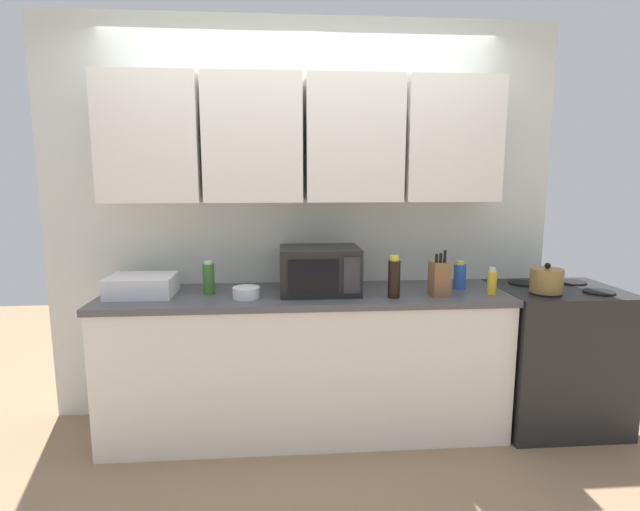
{
  "coord_description": "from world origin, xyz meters",
  "views": [
    {
      "loc": [
        -0.14,
        -3.19,
        1.59
      ],
      "look_at": [
        0.09,
        -0.25,
        1.12
      ],
      "focal_mm": 27.09,
      "sensor_mm": 36.0,
      "label": 1
    }
  ],
  "objects_px": {
    "bottle_blue_cleaner": "(460,276)",
    "bowl_ceramic_small": "(246,293)",
    "kettle": "(547,280)",
    "knife_block": "(439,278)",
    "dish_rack": "(142,285)",
    "microwave": "(320,270)",
    "bottle_green_oil": "(209,278)",
    "bottle_soy_dark": "(394,278)",
    "stove_range": "(554,355)",
    "bottle_yellow_mustard": "(492,282)"
  },
  "relations": [
    {
      "from": "bottle_yellow_mustard",
      "to": "bottle_blue_cleaner",
      "type": "bearing_deg",
      "value": 131.08
    },
    {
      "from": "knife_block",
      "to": "dish_rack",
      "type": "bearing_deg",
      "value": 175.64
    },
    {
      "from": "microwave",
      "to": "bottle_soy_dark",
      "type": "bearing_deg",
      "value": -21.04
    },
    {
      "from": "microwave",
      "to": "knife_block",
      "type": "distance_m",
      "value": 0.72
    },
    {
      "from": "bottle_yellow_mustard",
      "to": "bowl_ceramic_small",
      "type": "distance_m",
      "value": 1.47
    },
    {
      "from": "bottle_blue_cleaner",
      "to": "bowl_ceramic_small",
      "type": "xyz_separation_m",
      "value": [
        -1.33,
        -0.14,
        -0.05
      ]
    },
    {
      "from": "microwave",
      "to": "knife_block",
      "type": "bearing_deg",
      "value": -10.09
    },
    {
      "from": "bottle_soy_dark",
      "to": "bowl_ceramic_small",
      "type": "relative_size",
      "value": 1.57
    },
    {
      "from": "bottle_blue_cleaner",
      "to": "bottle_green_oil",
      "type": "bearing_deg",
      "value": -179.26
    },
    {
      "from": "microwave",
      "to": "bottle_green_oil",
      "type": "distance_m",
      "value": 0.67
    },
    {
      "from": "stove_range",
      "to": "dish_rack",
      "type": "relative_size",
      "value": 2.4
    },
    {
      "from": "dish_rack",
      "to": "knife_block",
      "type": "bearing_deg",
      "value": -4.36
    },
    {
      "from": "stove_range",
      "to": "bottle_green_oil",
      "type": "bearing_deg",
      "value": 179.41
    },
    {
      "from": "dish_rack",
      "to": "knife_block",
      "type": "distance_m",
      "value": 1.78
    },
    {
      "from": "stove_range",
      "to": "kettle",
      "type": "height_order",
      "value": "kettle"
    },
    {
      "from": "microwave",
      "to": "bottle_blue_cleaner",
      "type": "bearing_deg",
      "value": 2.06
    },
    {
      "from": "dish_rack",
      "to": "bottle_soy_dark",
      "type": "height_order",
      "value": "bottle_soy_dark"
    },
    {
      "from": "microwave",
      "to": "dish_rack",
      "type": "xyz_separation_m",
      "value": [
        -1.06,
        0.01,
        -0.08
      ]
    },
    {
      "from": "bottle_soy_dark",
      "to": "microwave",
      "type": "bearing_deg",
      "value": 158.96
    },
    {
      "from": "microwave",
      "to": "bottle_green_oil",
      "type": "relative_size",
      "value": 2.37
    },
    {
      "from": "bottle_green_oil",
      "to": "bottle_soy_dark",
      "type": "relative_size",
      "value": 0.81
    },
    {
      "from": "kettle",
      "to": "bowl_ceramic_small",
      "type": "height_order",
      "value": "kettle"
    },
    {
      "from": "stove_range",
      "to": "bottle_blue_cleaner",
      "type": "bearing_deg",
      "value": 176.14
    },
    {
      "from": "kettle",
      "to": "dish_rack",
      "type": "relative_size",
      "value": 0.5
    },
    {
      "from": "bottle_green_oil",
      "to": "bottle_soy_dark",
      "type": "height_order",
      "value": "bottle_soy_dark"
    },
    {
      "from": "microwave",
      "to": "bowl_ceramic_small",
      "type": "bearing_deg",
      "value": -166.51
    },
    {
      "from": "knife_block",
      "to": "bottle_blue_cleaner",
      "type": "bearing_deg",
      "value": 40.51
    },
    {
      "from": "dish_rack",
      "to": "bowl_ceramic_small",
      "type": "relative_size",
      "value": 2.39
    },
    {
      "from": "kettle",
      "to": "bowl_ceramic_small",
      "type": "relative_size",
      "value": 1.19
    },
    {
      "from": "kettle",
      "to": "knife_block",
      "type": "distance_m",
      "value": 0.65
    },
    {
      "from": "bowl_ceramic_small",
      "to": "kettle",
      "type": "bearing_deg",
      "value": -1.46
    },
    {
      "from": "knife_block",
      "to": "kettle",
      "type": "bearing_deg",
      "value": -2.19
    },
    {
      "from": "bottle_soy_dark",
      "to": "stove_range",
      "type": "bearing_deg",
      "value": 7.83
    },
    {
      "from": "bottle_blue_cleaner",
      "to": "stove_range",
      "type": "bearing_deg",
      "value": -3.86
    },
    {
      "from": "bottle_green_oil",
      "to": "bowl_ceramic_small",
      "type": "distance_m",
      "value": 0.27
    },
    {
      "from": "bottle_blue_cleaner",
      "to": "bottle_green_oil",
      "type": "height_order",
      "value": "bottle_green_oil"
    },
    {
      "from": "microwave",
      "to": "bottle_green_oil",
      "type": "bearing_deg",
      "value": 178.99
    },
    {
      "from": "bowl_ceramic_small",
      "to": "dish_rack",
      "type": "bearing_deg",
      "value": 169.67
    },
    {
      "from": "kettle",
      "to": "bottle_yellow_mustard",
      "type": "height_order",
      "value": "kettle"
    },
    {
      "from": "stove_range",
      "to": "knife_block",
      "type": "height_order",
      "value": "knife_block"
    },
    {
      "from": "bottle_blue_cleaner",
      "to": "bottle_green_oil",
      "type": "distance_m",
      "value": 1.56
    },
    {
      "from": "bottle_soy_dark",
      "to": "bowl_ceramic_small",
      "type": "distance_m",
      "value": 0.87
    },
    {
      "from": "dish_rack",
      "to": "bowl_ceramic_small",
      "type": "height_order",
      "value": "dish_rack"
    },
    {
      "from": "bottle_soy_dark",
      "to": "bowl_ceramic_small",
      "type": "bearing_deg",
      "value": 176.13
    },
    {
      "from": "microwave",
      "to": "bottle_green_oil",
      "type": "xyz_separation_m",
      "value": [
        -0.67,
        0.01,
        -0.04
      ]
    },
    {
      "from": "kettle",
      "to": "bowl_ceramic_small",
      "type": "bearing_deg",
      "value": 178.54
    },
    {
      "from": "stove_range",
      "to": "dish_rack",
      "type": "xyz_separation_m",
      "value": [
        -2.6,
        0.02,
        0.51
      ]
    },
    {
      "from": "knife_block",
      "to": "bottle_yellow_mustard",
      "type": "distance_m",
      "value": 0.33
    },
    {
      "from": "kettle",
      "to": "bottle_yellow_mustard",
      "type": "distance_m",
      "value": 0.33
    },
    {
      "from": "microwave",
      "to": "bottle_blue_cleaner",
      "type": "distance_m",
      "value": 0.9
    }
  ]
}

